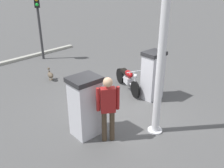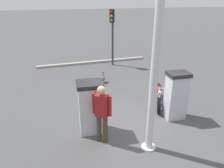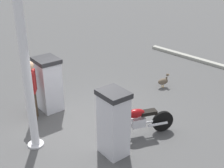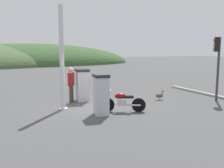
{
  "view_description": "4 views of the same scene",
  "coord_description": "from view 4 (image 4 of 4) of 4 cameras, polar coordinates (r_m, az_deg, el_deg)",
  "views": [
    {
      "loc": [
        -4.58,
        4.88,
        3.96
      ],
      "look_at": [
        0.52,
        -0.29,
        0.65
      ],
      "focal_mm": 39.23,
      "sensor_mm": 36.0,
      "label": 1
    },
    {
      "loc": [
        -5.92,
        2.4,
        3.98
      ],
      "look_at": [
        0.45,
        0.59,
        1.21
      ],
      "focal_mm": 34.52,
      "sensor_mm": 36.0,
      "label": 2
    },
    {
      "loc": [
        -4.14,
        -5.82,
        4.53
      ],
      "look_at": [
        1.33,
        0.38,
        0.72
      ],
      "focal_mm": 47.72,
      "sensor_mm": 36.0,
      "label": 3
    },
    {
      "loc": [
        -3.44,
        -10.62,
        2.67
      ],
      "look_at": [
        0.82,
        0.02,
        1.01
      ],
      "focal_mm": 39.42,
      "sensor_mm": 36.0,
      "label": 4
    }
  ],
  "objects": [
    {
      "name": "attendant_person",
      "position": [
        12.26,
        -9.47,
        0.39
      ],
      "size": [
        0.41,
        0.51,
        1.75
      ],
      "color": "#473828",
      "rests_on": "ground"
    },
    {
      "name": "fuel_pump_far",
      "position": [
        12.63,
        -6.88,
        -0.17
      ],
      "size": [
        0.73,
        0.81,
        1.64
      ],
      "color": "silver",
      "rests_on": "ground"
    },
    {
      "name": "road_edge_kerb",
      "position": [
        15.0,
        21.91,
        -2.36
      ],
      "size": [
        0.46,
        6.77,
        0.12
      ],
      "color": "#9E9E93",
      "rests_on": "ground"
    },
    {
      "name": "distant_hill_secondary",
      "position": [
        44.68,
        -19.15,
        4.38
      ],
      "size": [
        36.6,
        17.48,
        7.02
      ],
      "color": "#38562D",
      "rests_on": "ground"
    },
    {
      "name": "motorcycle_near_pump",
      "position": [
        10.43,
        2.42,
        -4.1
      ],
      "size": [
        1.78,
        0.92,
        0.93
      ],
      "color": "black",
      "rests_on": "ground"
    },
    {
      "name": "wandering_duck",
      "position": [
        13.08,
        10.97,
        -2.62
      ],
      "size": [
        0.49,
        0.3,
        0.49
      ],
      "color": "brown",
      "rests_on": "ground"
    },
    {
      "name": "fuel_pump_near",
      "position": [
        9.88,
        -2.51,
        -2.42
      ],
      "size": [
        0.64,
        0.74,
        1.66
      ],
      "color": "silver",
      "rests_on": "ground"
    },
    {
      "name": "canopy_support_pole",
      "position": [
        10.88,
        -11.55,
        5.47
      ],
      "size": [
        0.4,
        0.4,
        4.5
      ],
      "color": "silver",
      "rests_on": "ground"
    },
    {
      "name": "roadside_traffic_light",
      "position": [
        13.53,
        23.2,
        5.72
      ],
      "size": [
        0.39,
        0.31,
        3.23
      ],
      "color": "#38383A",
      "rests_on": "ground"
    },
    {
      "name": "ground_plane",
      "position": [
        11.48,
        -3.76,
        -5.21
      ],
      "size": [
        120.0,
        120.0,
        0.0
      ],
      "primitive_type": "plane",
      "color": "#4C4C4C"
    }
  ]
}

